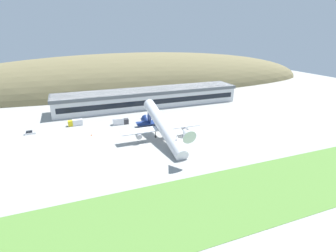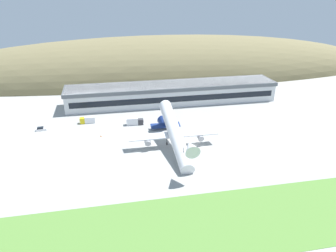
{
  "view_description": "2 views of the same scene",
  "coord_description": "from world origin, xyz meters",
  "px_view_note": "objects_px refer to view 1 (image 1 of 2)",
  "views": [
    {
      "loc": [
        -42.38,
        -95.07,
        42.8
      ],
      "look_at": [
        -4.46,
        2.68,
        4.55
      ],
      "focal_mm": 28.0,
      "sensor_mm": 36.0,
      "label": 1
    },
    {
      "loc": [
        -32.52,
        -109.21,
        56.52
      ],
      "look_at": [
        -9.77,
        3.34,
        7.48
      ],
      "focal_mm": 35.0,
      "sensor_mm": 36.0,
      "label": 2
    }
  ],
  "objects_px": {
    "service_car_1": "(145,118)",
    "fuel_truck": "(75,123)",
    "cargo_airplane": "(162,126)",
    "traffic_cone_0": "(91,135)",
    "terminal_building": "(149,97)",
    "box_truck": "(120,121)",
    "service_car_0": "(30,133)"
  },
  "relations": [
    {
      "from": "fuel_truck",
      "to": "box_truck",
      "type": "bearing_deg",
      "value": -16.57
    },
    {
      "from": "cargo_airplane",
      "to": "traffic_cone_0",
      "type": "relative_size",
      "value": 88.07
    },
    {
      "from": "cargo_airplane",
      "to": "service_car_0",
      "type": "relative_size",
      "value": 11.11
    },
    {
      "from": "fuel_truck",
      "to": "box_truck",
      "type": "height_order",
      "value": "box_truck"
    },
    {
      "from": "service_car_0",
      "to": "cargo_airplane",
      "type": "bearing_deg",
      "value": -27.06
    },
    {
      "from": "cargo_airplane",
      "to": "service_car_1",
      "type": "bearing_deg",
      "value": 88.1
    },
    {
      "from": "terminal_building",
      "to": "service_car_0",
      "type": "relative_size",
      "value": 23.74
    },
    {
      "from": "service_car_1",
      "to": "cargo_airplane",
      "type": "bearing_deg",
      "value": -91.9
    },
    {
      "from": "service_car_0",
      "to": "service_car_1",
      "type": "height_order",
      "value": "service_car_0"
    },
    {
      "from": "terminal_building",
      "to": "box_truck",
      "type": "xyz_separation_m",
      "value": [
        -22.73,
        -25.93,
        -4.3
      ]
    },
    {
      "from": "service_car_0",
      "to": "traffic_cone_0",
      "type": "distance_m",
      "value": 27.48
    },
    {
      "from": "box_truck",
      "to": "traffic_cone_0",
      "type": "distance_m",
      "value": 17.87
    },
    {
      "from": "service_car_0",
      "to": "traffic_cone_0",
      "type": "height_order",
      "value": "service_car_0"
    },
    {
      "from": "terminal_building",
      "to": "service_car_1",
      "type": "distance_m",
      "value": 24.48
    },
    {
      "from": "fuel_truck",
      "to": "service_car_1",
      "type": "bearing_deg",
      "value": -3.72
    },
    {
      "from": "service_car_1",
      "to": "fuel_truck",
      "type": "bearing_deg",
      "value": 176.28
    },
    {
      "from": "cargo_airplane",
      "to": "box_truck",
      "type": "height_order",
      "value": "cargo_airplane"
    },
    {
      "from": "service_car_0",
      "to": "service_car_1",
      "type": "xyz_separation_m",
      "value": [
        53.28,
        2.31,
        -0.02
      ]
    },
    {
      "from": "fuel_truck",
      "to": "box_truck",
      "type": "relative_size",
      "value": 0.88
    },
    {
      "from": "traffic_cone_0",
      "to": "service_car_1",
      "type": "bearing_deg",
      "value": 25.98
    },
    {
      "from": "service_car_1",
      "to": "terminal_building",
      "type": "bearing_deg",
      "value": 67.3
    },
    {
      "from": "cargo_airplane",
      "to": "box_truck",
      "type": "bearing_deg",
      "value": 116.48
    },
    {
      "from": "service_car_1",
      "to": "traffic_cone_0",
      "type": "bearing_deg",
      "value": -154.02
    },
    {
      "from": "cargo_airplane",
      "to": "service_car_1",
      "type": "relative_size",
      "value": 12.18
    },
    {
      "from": "terminal_building",
      "to": "traffic_cone_0",
      "type": "height_order",
      "value": "terminal_building"
    },
    {
      "from": "terminal_building",
      "to": "service_car_1",
      "type": "height_order",
      "value": "terminal_building"
    },
    {
      "from": "service_car_1",
      "to": "box_truck",
      "type": "relative_size",
      "value": 0.55
    },
    {
      "from": "terminal_building",
      "to": "fuel_truck",
      "type": "height_order",
      "value": "terminal_building"
    },
    {
      "from": "cargo_airplane",
      "to": "fuel_truck",
      "type": "distance_m",
      "value": 45.62
    },
    {
      "from": "cargo_airplane",
      "to": "service_car_0",
      "type": "bearing_deg",
      "value": 152.94
    },
    {
      "from": "cargo_airplane",
      "to": "fuel_truck",
      "type": "bearing_deg",
      "value": 136.51
    },
    {
      "from": "cargo_airplane",
      "to": "traffic_cone_0",
      "type": "distance_m",
      "value": 31.8
    }
  ]
}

